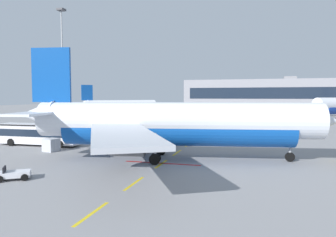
% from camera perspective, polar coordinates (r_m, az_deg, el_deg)
% --- Properties ---
extents(apron_paint_markings, '(8.00, 97.44, 0.01)m').
position_cam_1_polar(apron_paint_markings, '(47.88, 4.46, -4.19)').
color(apron_paint_markings, yellow).
rests_on(apron_paint_markings, ground).
extents(airliner_foreground, '(34.74, 34.13, 12.20)m').
position_cam_1_polar(airliner_foreground, '(34.02, 0.61, -0.85)').
color(airliner_foreground, silver).
rests_on(airliner_foreground, ground).
extents(airliner_far_right, '(26.13, 25.52, 10.77)m').
position_cam_1_polar(airliner_far_right, '(115.76, -8.69, 2.32)').
color(airliner_far_right, white).
rests_on(airliner_far_right, ground).
extents(apron_shuttle_bus, '(12.08, 3.23, 3.00)m').
position_cam_1_polar(apron_shuttle_bus, '(47.43, -22.22, -2.43)').
color(apron_shuttle_bus, silver).
rests_on(apron_shuttle_bus, ground).
extents(catering_truck, '(5.58, 7.26, 3.14)m').
position_cam_1_polar(catering_truck, '(66.29, -19.10, -0.69)').
color(catering_truck, black).
rests_on(catering_truck, ground).
extents(uld_cargo_container, '(1.90, 1.87, 1.60)m').
position_cam_1_polar(uld_cargo_container, '(41.97, -20.37, -4.50)').
color(uld_cargo_container, '#B7BCC6').
rests_on(uld_cargo_container, ground).
extents(apron_light_mast_near, '(1.80, 1.80, 28.84)m').
position_cam_1_polar(apron_light_mast_near, '(85.93, -18.59, 11.03)').
color(apron_light_mast_near, slate).
rests_on(apron_light_mast_near, ground).
extents(terminal_satellite, '(81.82, 20.59, 16.97)m').
position_cam_1_polar(terminal_satellite, '(172.45, 17.07, 4.14)').
color(terminal_satellite, gray).
rests_on(terminal_satellite, ground).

